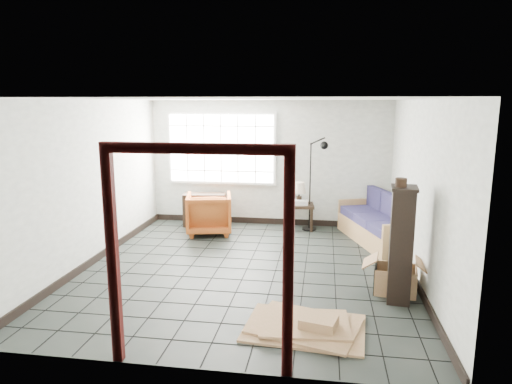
% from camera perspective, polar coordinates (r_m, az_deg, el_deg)
% --- Properties ---
extents(ground, '(5.50, 5.50, 0.00)m').
position_cam_1_polar(ground, '(7.21, -1.15, -9.60)').
color(ground, black).
rests_on(ground, ground).
extents(room_shell, '(5.02, 5.52, 2.61)m').
position_cam_1_polar(room_shell, '(6.83, -1.16, 3.79)').
color(room_shell, '#A2A7A0').
rests_on(room_shell, ground).
extents(window_panel, '(2.32, 0.08, 1.52)m').
position_cam_1_polar(window_panel, '(9.64, -4.36, 5.44)').
color(window_panel, silver).
rests_on(window_panel, ground).
extents(doorway_trim, '(1.80, 0.08, 2.20)m').
position_cam_1_polar(doorway_trim, '(4.27, -7.36, -4.91)').
color(doorway_trim, '#3B0E0D').
rests_on(doorway_trim, ground).
extents(futon_sofa, '(1.39, 2.17, 0.90)m').
position_cam_1_polar(futon_sofa, '(8.76, 15.30, -3.99)').
color(futon_sofa, tan).
rests_on(futon_sofa, ground).
extents(armchair, '(1.01, 0.97, 0.88)m').
position_cam_1_polar(armchair, '(9.04, -5.89, -2.43)').
color(armchair, '#914115').
rests_on(armchair, ground).
extents(side_table, '(0.53, 0.53, 0.53)m').
position_cam_1_polar(side_table, '(9.30, 5.71, -2.07)').
color(side_table, black).
rests_on(side_table, ground).
extents(table_lamp, '(0.32, 0.32, 0.44)m').
position_cam_1_polar(table_lamp, '(9.25, 5.42, 0.41)').
color(table_lamp, black).
rests_on(table_lamp, side_table).
extents(projector, '(0.27, 0.22, 0.09)m').
position_cam_1_polar(projector, '(9.22, 5.68, -1.30)').
color(projector, silver).
rests_on(projector, side_table).
extents(floor_lamp, '(0.50, 0.38, 1.89)m').
position_cam_1_polar(floor_lamp, '(9.11, 7.56, 1.31)').
color(floor_lamp, black).
rests_on(floor_lamp, ground).
extents(console_shelf, '(0.91, 0.45, 0.68)m').
position_cam_1_polar(console_shelf, '(9.63, -6.43, -2.20)').
color(console_shelf, black).
rests_on(console_shelf, ground).
extents(tall_shelf, '(0.36, 0.45, 1.52)m').
position_cam_1_polar(tall_shelf, '(6.16, 17.68, -6.20)').
color(tall_shelf, black).
rests_on(tall_shelf, ground).
extents(pot, '(0.17, 0.17, 0.11)m').
position_cam_1_polar(pot, '(5.95, 17.67, 1.14)').
color(pot, black).
rests_on(pot, tall_shelf).
extents(open_box, '(0.93, 0.55, 0.50)m').
position_cam_1_polar(open_box, '(6.60, 17.00, -10.43)').
color(open_box, olive).
rests_on(open_box, ground).
extents(cardboard_pile, '(1.43, 1.17, 0.20)m').
position_cam_1_polar(cardboard_pile, '(5.45, 6.34, -16.26)').
color(cardboard_pile, olive).
rests_on(cardboard_pile, ground).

